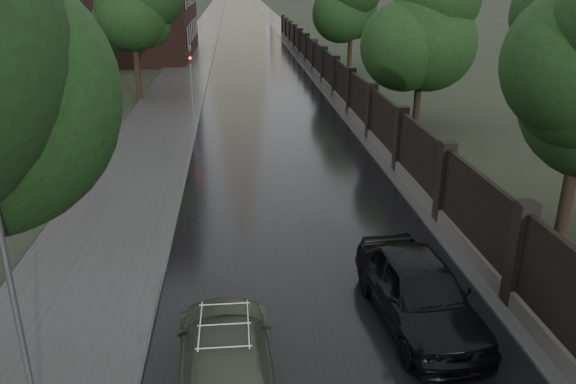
{
  "coord_description": "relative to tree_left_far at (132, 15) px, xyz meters",
  "views": [
    {
      "loc": [
        -1.93,
        -6.22,
        7.51
      ],
      "look_at": [
        -0.48,
        9.23,
        1.5
      ],
      "focal_mm": 35.0,
      "sensor_mm": 36.0,
      "label": 1
    }
  ],
  "objects": [
    {
      "name": "fence_right",
      "position": [
        12.6,
        2.01,
        -4.23
      ],
      "size": [
        0.45,
        75.72,
        2.7
      ],
      "color": "#383533",
      "rests_on": "ground"
    },
    {
      "name": "tree_left_far",
      "position": [
        0.0,
        0.0,
        0.0
      ],
      "size": [
        4.25,
        4.25,
        7.39
      ],
      "color": "black",
      "rests_on": "ground"
    },
    {
      "name": "tree_right_b",
      "position": [
        15.5,
        -8.0,
        -0.29
      ],
      "size": [
        4.08,
        4.08,
        7.01
      ],
      "color": "black",
      "rests_on": "ground"
    },
    {
      "name": "tree_right_c",
      "position": [
        15.5,
        10.0,
        -0.29
      ],
      "size": [
        4.08,
        4.08,
        7.01
      ],
      "color": "black",
      "rests_on": "ground"
    },
    {
      "name": "lamp_post",
      "position": [
        2.6,
        -28.5,
        -2.57
      ],
      "size": [
        0.25,
        0.12,
        5.11
      ],
      "color": "#59595E",
      "rests_on": "ground"
    },
    {
      "name": "traffic_light",
      "position": [
        3.7,
        -5.01,
        -2.84
      ],
      "size": [
        0.16,
        0.32,
        4.0
      ],
      "color": "#59595E",
      "rests_on": "ground"
    },
    {
      "name": "volga_sedan",
      "position": [
        5.71,
        -27.24,
        -4.57
      ],
      "size": [
        2.07,
        4.7,
        1.34
      ],
      "primitive_type": "imported",
      "rotation": [
        0.0,
        0.0,
        3.18
      ],
      "color": "#3F4436",
      "rests_on": "ground"
    },
    {
      "name": "car_right_near",
      "position": [
        10.07,
        -25.47,
        -4.43
      ],
      "size": [
        2.29,
        4.88,
        1.62
      ],
      "primitive_type": "imported",
      "rotation": [
        0.0,
        0.0,
        0.08
      ],
      "color": "black",
      "rests_on": "ground"
    }
  ]
}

